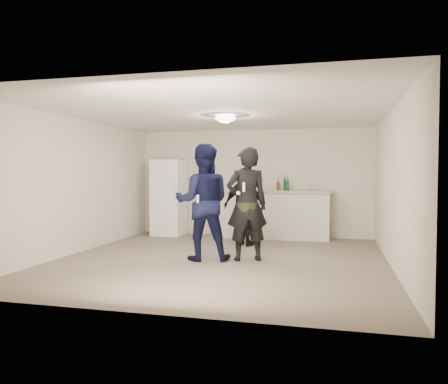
% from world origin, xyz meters
% --- Properties ---
extents(floor, '(6.00, 6.00, 0.00)m').
position_xyz_m(floor, '(0.00, 0.00, 0.00)').
color(floor, '#6B5B4C').
rests_on(floor, ground).
extents(ceiling, '(6.00, 6.00, 0.00)m').
position_xyz_m(ceiling, '(0.00, 0.00, 2.50)').
color(ceiling, silver).
rests_on(ceiling, wall_back).
extents(wall_back, '(6.00, 0.00, 6.00)m').
position_xyz_m(wall_back, '(0.00, 3.00, 1.25)').
color(wall_back, beige).
rests_on(wall_back, floor).
extents(wall_front, '(6.00, 0.00, 6.00)m').
position_xyz_m(wall_front, '(0.00, -3.00, 1.25)').
color(wall_front, beige).
rests_on(wall_front, floor).
extents(wall_left, '(0.00, 6.00, 6.00)m').
position_xyz_m(wall_left, '(-2.75, 0.00, 1.25)').
color(wall_left, beige).
rests_on(wall_left, floor).
extents(wall_right, '(0.00, 6.00, 6.00)m').
position_xyz_m(wall_right, '(2.75, 0.00, 1.25)').
color(wall_right, beige).
rests_on(wall_right, floor).
extents(counter, '(2.60, 0.56, 1.05)m').
position_xyz_m(counter, '(0.47, 2.67, 0.53)').
color(counter, silver).
rests_on(counter, floor).
extents(counter_top, '(2.68, 0.64, 0.04)m').
position_xyz_m(counter_top, '(0.47, 2.67, 1.07)').
color(counter_top, '#C1B695').
rests_on(counter_top, counter).
extents(fridge, '(0.70, 0.70, 1.80)m').
position_xyz_m(fridge, '(-1.97, 2.60, 0.90)').
color(fridge, white).
rests_on(fridge, floor).
extents(fridge_handle, '(0.02, 0.02, 0.60)m').
position_xyz_m(fridge_handle, '(-1.69, 2.23, 1.30)').
color(fridge_handle, '#BBBBC0').
rests_on(fridge_handle, fridge).
extents(ceiling_dome, '(0.36, 0.36, 0.16)m').
position_xyz_m(ceiling_dome, '(0.00, 0.30, 2.45)').
color(ceiling_dome, white).
rests_on(ceiling_dome, ceiling).
extents(shaker, '(0.08, 0.08, 0.17)m').
position_xyz_m(shaker, '(-0.18, 2.63, 1.18)').
color(shaker, silver).
rests_on(shaker, counter_top).
extents(man, '(1.12, 0.96, 1.97)m').
position_xyz_m(man, '(-0.29, -0.10, 0.99)').
color(man, '#0E123C').
rests_on(man, floor).
extents(woman, '(0.82, 0.70, 1.92)m').
position_xyz_m(woman, '(0.44, 0.03, 0.96)').
color(woman, black).
rests_on(woman, floor).
extents(camo_shorts, '(0.34, 0.34, 0.28)m').
position_xyz_m(camo_shorts, '(0.44, 0.03, 0.85)').
color(camo_shorts, '#313618').
rests_on(camo_shorts, woman).
extents(spectator, '(1.01, 0.65, 1.59)m').
position_xyz_m(spectator, '(0.10, 1.49, 0.80)').
color(spectator, black).
rests_on(spectator, floor).
extents(remote_man, '(0.04, 0.04, 0.15)m').
position_xyz_m(remote_man, '(-0.29, -0.38, 1.05)').
color(remote_man, silver).
rests_on(remote_man, man).
extents(nunchuk_man, '(0.07, 0.07, 0.07)m').
position_xyz_m(nunchuk_man, '(-0.17, -0.35, 0.98)').
color(nunchuk_man, white).
rests_on(nunchuk_man, man).
extents(remote_woman, '(0.04, 0.04, 0.15)m').
position_xyz_m(remote_woman, '(0.44, -0.22, 1.25)').
color(remote_woman, silver).
rests_on(remote_woman, woman).
extents(nunchuk_woman, '(0.07, 0.07, 0.07)m').
position_xyz_m(nunchuk_woman, '(0.34, -0.19, 1.15)').
color(nunchuk_woman, white).
rests_on(nunchuk_woman, woman).
extents(bottle_cluster, '(1.51, 0.36, 0.26)m').
position_xyz_m(bottle_cluster, '(0.60, 2.65, 1.20)').
color(bottle_cluster, '#9F5717').
rests_on(bottle_cluster, counter_top).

